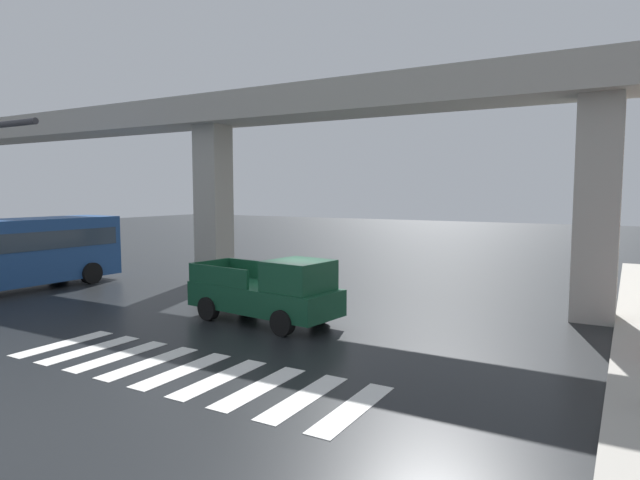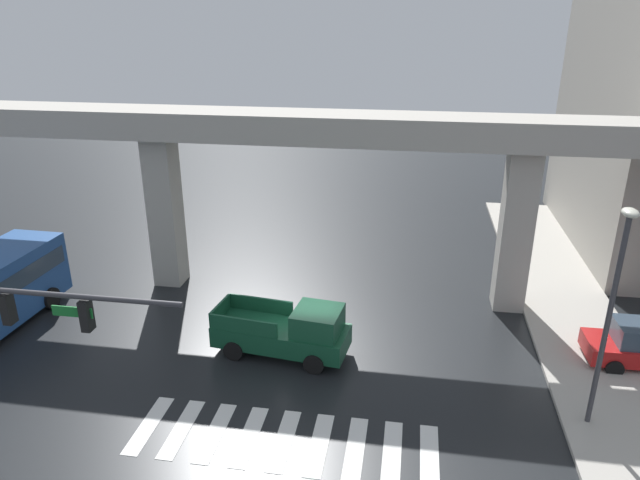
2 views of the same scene
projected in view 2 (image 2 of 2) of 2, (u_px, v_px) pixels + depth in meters
The scene contains 7 objects.
ground_plane at pixel (314, 347), 22.51m from camera, with size 120.00×120.00×0.00m, color black.
crosswalk_stripes at pixel (284, 440), 17.57m from camera, with size 9.35×2.80×0.01m.
elevated_overpass at pixel (333, 140), 24.33m from camera, with size 55.43×2.59×8.35m.
sidewalk_east at pixel (585, 342), 22.72m from camera, with size 4.00×36.00×0.15m, color #ADA89E.
pickup_truck at pixel (289, 332), 21.71m from camera, with size 5.29×2.55×2.08m.
traffic_signal_mast at pixel (17, 332), 15.06m from camera, with size 6.49×0.32×6.20m.
street_lamp_near_corner at pixel (613, 297), 16.60m from camera, with size 0.44×0.70×7.24m.
Camera 2 is at (3.39, -19.13, 12.13)m, focal length 32.21 mm.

